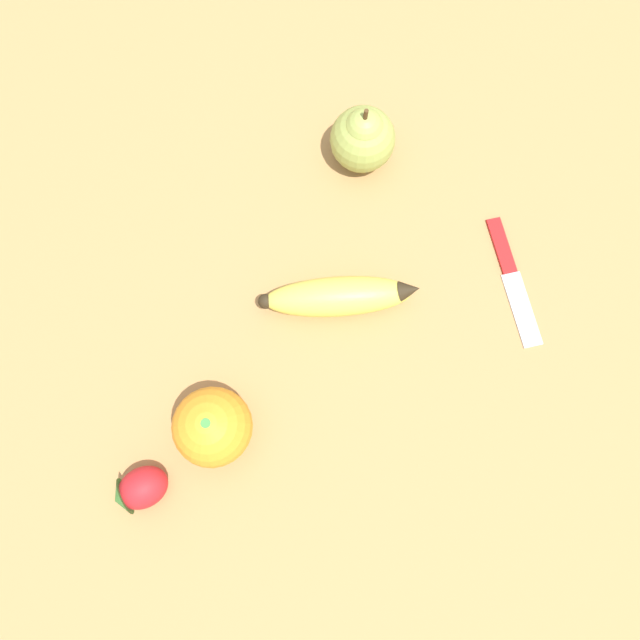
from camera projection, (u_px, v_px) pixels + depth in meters
name	position (u px, v px, depth m)	size (l,w,h in m)	color
ground_plane	(411.00, 357.00, 0.69)	(3.00, 3.00, 0.00)	#A87A47
banana	(340.00, 296.00, 0.69)	(0.17, 0.12, 0.04)	#DBCC4C
orange	(213.00, 427.00, 0.63)	(0.08, 0.08, 0.08)	orange
pear	(363.00, 137.00, 0.71)	(0.08, 0.08, 0.09)	#99A84C
strawberry	(139.00, 489.00, 0.63)	(0.07, 0.07, 0.04)	red
paring_knife	(512.00, 276.00, 0.71)	(0.11, 0.13, 0.01)	silver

